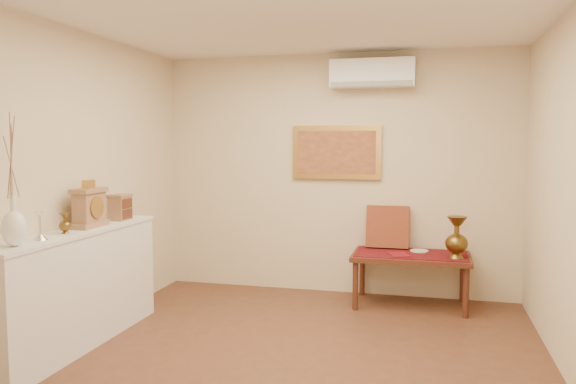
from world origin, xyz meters
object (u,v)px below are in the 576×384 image
(white_vase, at_px, (12,181))
(low_table, at_px, (411,260))
(brass_urn_tall, at_px, (457,233))
(display_ledge, at_px, (77,288))
(mantel_clock, at_px, (90,207))
(wooden_chest, at_px, (120,207))

(white_vase, xyz_separation_m, low_table, (2.65, 2.60, -0.95))
(brass_urn_tall, distance_m, low_table, 0.57)
(white_vase, bearing_deg, low_table, 44.45)
(brass_urn_tall, distance_m, display_ledge, 3.60)
(display_ledge, distance_m, mantel_clock, 0.69)
(display_ledge, bearing_deg, brass_urn_tall, 29.38)
(display_ledge, height_order, wooden_chest, wooden_chest)
(mantel_clock, bearing_deg, display_ledge, -93.27)
(brass_urn_tall, bearing_deg, low_table, 164.65)
(white_vase, bearing_deg, mantel_clock, 90.76)
(white_vase, height_order, display_ledge, white_vase)
(display_ledge, distance_m, low_table, 3.27)
(mantel_clock, bearing_deg, wooden_chest, 88.89)
(brass_urn_tall, bearing_deg, display_ledge, -150.62)
(wooden_chest, bearing_deg, white_vase, -89.88)
(display_ledge, xyz_separation_m, mantel_clock, (0.01, 0.20, 0.66))
(white_vase, relative_size, brass_urn_tall, 1.81)
(brass_urn_tall, bearing_deg, white_vase, -141.34)
(brass_urn_tall, xyz_separation_m, low_table, (-0.45, 0.12, -0.33))
(brass_urn_tall, height_order, low_table, brass_urn_tall)
(brass_urn_tall, distance_m, wooden_chest, 3.30)
(mantel_clock, bearing_deg, white_vase, -89.24)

